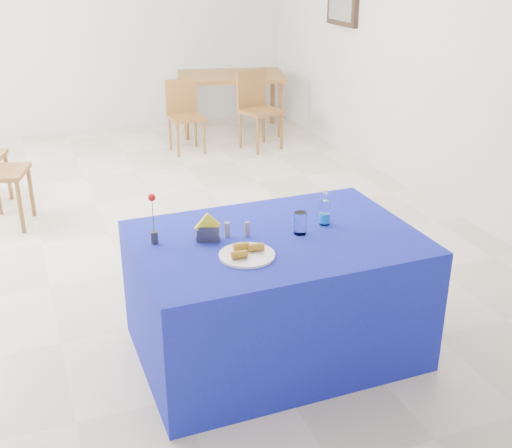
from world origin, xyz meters
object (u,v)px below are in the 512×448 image
(chair_bg_left, at_px, (184,111))
(chair_bg_right, at_px, (257,104))
(blue_table, at_px, (275,295))
(water_bottle, at_px, (325,213))
(plate, at_px, (247,255))
(oak_table, at_px, (231,80))

(chair_bg_left, distance_m, chair_bg_right, 0.87)
(blue_table, xyz_separation_m, water_bottle, (0.33, 0.06, 0.45))
(plate, bearing_deg, oak_table, 71.76)
(oak_table, bearing_deg, chair_bg_left, -142.05)
(chair_bg_right, bearing_deg, chair_bg_left, 153.12)
(plate, distance_m, oak_table, 5.33)
(plate, distance_m, water_bottle, 0.63)
(blue_table, bearing_deg, water_bottle, 10.00)
(chair_bg_left, bearing_deg, plate, -103.03)
(blue_table, xyz_separation_m, chair_bg_left, (0.61, 4.25, 0.11))
(plate, bearing_deg, chair_bg_left, 79.04)
(blue_table, xyz_separation_m, oak_table, (1.42, 4.88, 0.30))
(plate, distance_m, chair_bg_left, 4.52)
(water_bottle, relative_size, chair_bg_right, 0.23)
(plate, bearing_deg, water_bottle, 22.54)
(chair_bg_left, bearing_deg, water_bottle, -95.88)
(oak_table, height_order, chair_bg_right, chair_bg_right)
(oak_table, relative_size, chair_bg_right, 1.66)
(water_bottle, relative_size, oak_table, 0.14)
(chair_bg_left, height_order, chair_bg_right, chair_bg_right)
(plate, height_order, blue_table, plate)
(oak_table, bearing_deg, plate, -108.24)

